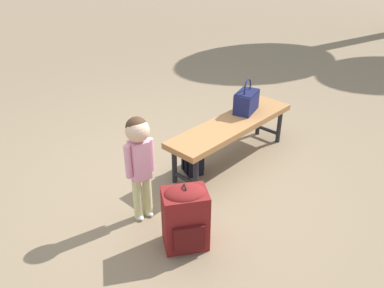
{
  "coord_description": "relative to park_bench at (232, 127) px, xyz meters",
  "views": [
    {
      "loc": [
        1.65,
        2.63,
        2.13
      ],
      "look_at": [
        -0.07,
        0.15,
        0.45
      ],
      "focal_mm": 35.45,
      "sensor_mm": 36.0,
      "label": 1
    }
  ],
  "objects": [
    {
      "name": "handbag",
      "position": [
        -0.29,
        -0.12,
        0.18
      ],
      "size": [
        0.37,
        0.31,
        0.37
      ],
      "color": "#191E4C",
      "rests_on": "park_bench"
    },
    {
      "name": "child_standing",
      "position": [
        1.21,
        0.29,
        0.23
      ],
      "size": [
        0.25,
        0.19,
        0.93
      ],
      "color": "#CCCC8C",
      "rests_on": "ground"
    },
    {
      "name": "backpack_small",
      "position": [
        0.47,
        -0.04,
        -0.22
      ],
      "size": [
        0.21,
        0.23,
        0.35
      ],
      "color": "black",
      "rests_on": "ground"
    },
    {
      "name": "park_bench",
      "position": [
        0.0,
        0.0,
        0.0
      ],
      "size": [
        1.65,
        0.72,
        0.45
      ],
      "color": "#9E6B3D",
      "rests_on": "ground"
    },
    {
      "name": "backpack_large",
      "position": [
        1.1,
        0.77,
        -0.11
      ],
      "size": [
        0.4,
        0.37,
        0.56
      ],
      "color": "maroon",
      "rests_on": "ground"
    },
    {
      "name": "ground_plane",
      "position": [
        0.68,
        -0.0,
        -0.39
      ],
      "size": [
        40.0,
        40.0,
        0.0
      ],
      "primitive_type": "plane",
      "color": "#7F6B51",
      "rests_on": "ground"
    }
  ]
}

